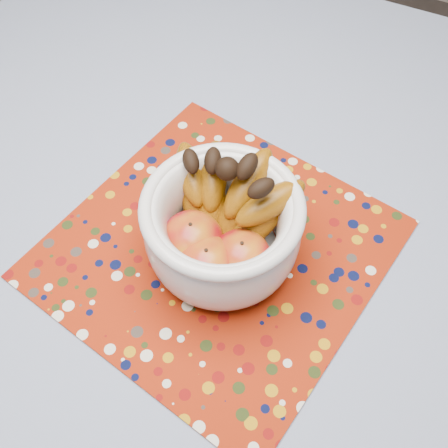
% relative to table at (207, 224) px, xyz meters
% --- Properties ---
extents(table, '(1.20, 1.20, 0.75)m').
position_rel_table_xyz_m(table, '(0.00, 0.00, 0.00)').
color(table, olive).
rests_on(table, ground).
extents(tablecloth, '(1.32, 1.32, 0.01)m').
position_rel_table_xyz_m(tablecloth, '(0.00, 0.00, 0.08)').
color(tablecloth, slate).
rests_on(tablecloth, table).
extents(placemat, '(0.53, 0.53, 0.00)m').
position_rel_table_xyz_m(placemat, '(0.06, -0.09, 0.09)').
color(placemat, maroon).
rests_on(placemat, tablecloth).
extents(fruit_bowl, '(0.28, 0.24, 0.18)m').
position_rel_table_xyz_m(fruit_bowl, '(0.07, -0.08, 0.17)').
color(fruit_bowl, silver).
rests_on(fruit_bowl, placemat).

